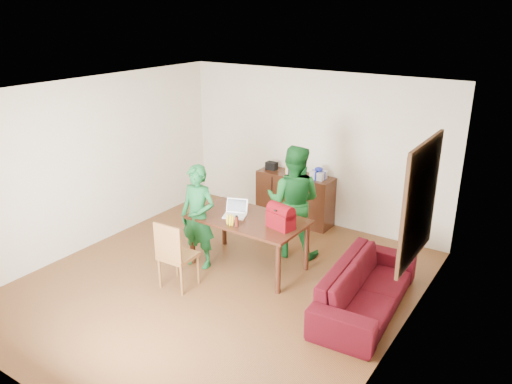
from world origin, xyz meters
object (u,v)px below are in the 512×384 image
Objects in this scene: red_bag at (281,219)px; sofa at (366,287)px; person_far at (293,201)px; laptop at (234,214)px; bottle at (237,221)px; person_near at (198,217)px; chair at (178,267)px; table at (248,224)px.

red_bag is 0.18× the size of sofa.
person_far reaches higher than laptop.
laptop is at bearing -164.27° from red_bag.
bottle is 0.43× the size of red_bag.
person_near reaches higher than bottle.
person_far is (0.83, 1.74, 0.60)m from chair.
red_bag reaches higher than sofa.
laptop is at bearing 130.82° from bottle.
person_far is 1.11m from bottle.
bottle is (-0.31, -1.07, -0.01)m from person_far.
bottle is at bearing -2.53° from person_near.
table is at bearing -170.76° from red_bag.
sofa is (2.38, 0.93, 0.01)m from chair.
bottle is at bearing 49.44° from chair.
laptop reaches higher than sofa.
chair is 1.04m from bottle.
laptop is (0.30, 0.93, 0.55)m from chair.
person_near is at bearing -149.76° from table.
person_near is 2.59m from sofa.
table is at bearing 83.69° from sofa.
chair is 6.08× the size of bottle.
table is at bearing 61.38° from chair.
person_near is at bearing -177.55° from bottle.
red_bag is at bearing 39.80° from chair.
bottle is (0.53, 0.67, 0.58)m from chair.
red_bag is (0.77, 0.03, 0.10)m from laptop.
red_bag reaches higher than table.
sofa is at bearing 137.30° from person_far.
person_far is 1.84m from sofa.
bottle is 0.08× the size of sofa.
table is at bearing 50.25° from person_far.
red_bag reaches higher than bottle.
table is 0.38m from bottle.
sofa is (2.53, 0.29, -0.48)m from person_near.
sofa is (1.55, -0.81, -0.58)m from person_far.
bottle is at bearing -69.80° from laptop.
person_far reaches higher than person_near.
bottle is (0.23, -0.26, 0.04)m from laptop.
chair reaches higher than table.
red_bag is (1.07, 0.97, 0.64)m from chair.
table is 0.75m from person_near.
red_bag is at bearing 84.39° from sofa.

